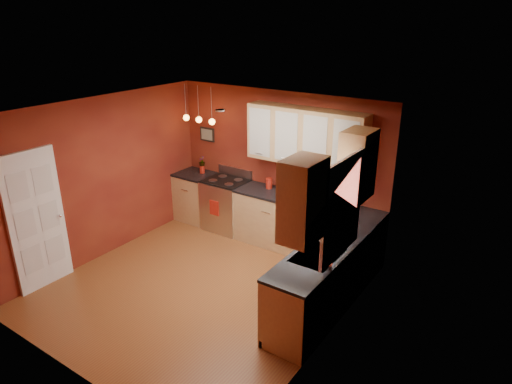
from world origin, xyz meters
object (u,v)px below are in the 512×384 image
Objects in this scene: coffee_maker at (345,200)px; sink at (318,257)px; soap_pump at (328,260)px; gas_range at (226,204)px; red_canister at (269,183)px.

sink is at bearing -58.09° from coffee_maker.
sink is at bearing 137.63° from soap_pump.
coffee_maker reaches higher than gas_range.
coffee_maker is 1.28× the size of soap_pump.
coffee_maker is 1.89m from soap_pump.
red_canister is at bearing 8.58° from gas_range.
red_canister is at bearing -162.29° from coffee_maker.
soap_pump is at bearing -30.95° from gas_range.
sink is 3.90× the size of red_canister.
coffee_maker reaches higher than red_canister.
red_canister is 0.73× the size of coffee_maker.
sink reaches higher than soap_pump.
soap_pump reaches higher than red_canister.
soap_pump is at bearing -52.67° from coffee_maker.
red_canister reaches higher than gas_range.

